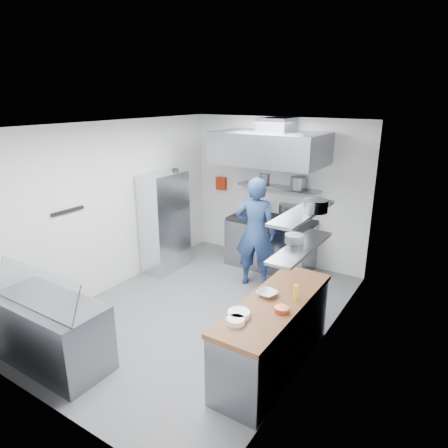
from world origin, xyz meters
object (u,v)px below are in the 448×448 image
Objects in this scene: gas_range at (271,244)px; wire_rack at (165,222)px; chef at (255,232)px; display_case at (52,332)px.

gas_range is 0.86× the size of wire_rack.
chef is 3.46m from display_case.
chef is 1.03× the size of wire_rack.
wire_rack is (-1.74, -0.32, -0.03)m from chef.
wire_rack is 3.06m from display_case.
chef is 1.27× the size of display_case.
gas_range is 4.20m from display_case.
display_case is (-0.93, -4.10, -0.03)m from gas_range.
display_case is at bearing -76.56° from wire_rack.
gas_range is 0.84× the size of chef.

